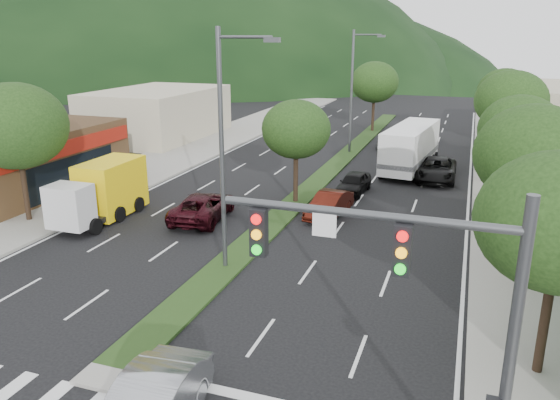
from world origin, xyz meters
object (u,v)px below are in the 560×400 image
at_px(tree_r_e, 505,91).
at_px(car_queue_f, 417,133).
at_px(box_truck, 103,193).
at_px(tree_med_far, 375,82).
at_px(tree_r_d, 511,101).
at_px(car_queue_e, 387,141).
at_px(car_queue_d, 437,169).
at_px(car_queue_c, 329,205).
at_px(tree_r_a, 560,222).
at_px(motorhome, 410,147).
at_px(tree_med_near, 296,129).
at_px(tree_r_b, 534,155).
at_px(tree_r_c, 520,130).
at_px(car_queue_b, 410,153).
at_px(car_queue_a, 354,183).
at_px(traffic_signal, 432,301).
at_px(suv_maroon, 203,206).
at_px(streetlight_mid, 354,86).
at_px(tree_l_a, 16,126).
at_px(streetlight_near, 226,141).

relative_size(tree_r_e, car_queue_f, 1.63).
bearing_deg(box_truck, tree_med_far, -106.46).
relative_size(tree_med_far, box_truck, 1.11).
xyz_separation_m(tree_r_d, car_queue_e, (-9.36, 6.21, -4.58)).
bearing_deg(car_queue_d, car_queue_c, -117.31).
distance_m(tree_r_a, motorhome, 25.34).
bearing_deg(tree_med_near, tree_med_far, 90.00).
bearing_deg(tree_r_b, car_queue_f, 103.92).
xyz_separation_m(tree_r_c, box_truck, (-21.00, -8.12, -3.30)).
height_order(tree_med_near, car_queue_e, tree_med_near).
relative_size(car_queue_b, car_queue_f, 1.25).
height_order(tree_r_a, box_truck, tree_r_a).
xyz_separation_m(car_queue_a, car_queue_f, (1.91, 20.00, -0.06)).
relative_size(traffic_signal, suv_maroon, 1.33).
bearing_deg(tree_r_e, tree_r_c, -90.00).
bearing_deg(car_queue_f, tree_r_a, -82.74).
distance_m(tree_r_c, streetlight_mid, 17.57).
bearing_deg(car_queue_f, tree_r_b, -79.83).
bearing_deg(streetlight_mid, car_queue_a, -77.38).
bearing_deg(suv_maroon, tree_r_c, -164.42).
distance_m(car_queue_b, car_queue_c, 15.23).
bearing_deg(car_queue_b, motorhome, -91.31).
distance_m(tree_med_far, car_queue_d, 19.80).
height_order(car_queue_b, box_truck, box_truck).
relative_size(tree_r_c, car_queue_a, 1.68).
xyz_separation_m(tree_l_a, car_queue_c, (15.02, 6.21, -4.50)).
relative_size(tree_med_far, car_queue_a, 1.80).
bearing_deg(car_queue_f, car_queue_b, -91.35).
relative_size(streetlight_near, car_queue_c, 2.43).
height_order(tree_med_near, box_truck, tree_med_near).
distance_m(tree_r_d, car_queue_b, 8.22).
relative_size(suv_maroon, car_queue_f, 1.28).
bearing_deg(streetlight_mid, tree_r_b, -60.68).
bearing_deg(tree_med_far, car_queue_b, -67.96).
distance_m(tree_r_a, tree_med_far, 41.76).
height_order(streetlight_near, car_queue_e, streetlight_near).
bearing_deg(tree_r_a, streetlight_near, 161.27).
xyz_separation_m(traffic_signal, tree_l_a, (-21.53, 11.54, 0.54)).
height_order(tree_r_d, car_queue_d, tree_r_d).
bearing_deg(box_truck, car_queue_c, -160.23).
bearing_deg(car_queue_d, car_queue_e, 115.80).
bearing_deg(car_queue_e, tree_r_c, -61.59).
xyz_separation_m(car_queue_c, car_queue_d, (5.06, 10.00, 0.08)).
height_order(tree_med_far, car_queue_d, tree_med_far).
xyz_separation_m(tree_l_a, car_queue_d, (20.08, 16.21, -4.43)).
xyz_separation_m(tree_med_near, car_queue_e, (2.64, 18.21, -3.83)).
bearing_deg(streetlight_near, traffic_signal, -47.23).
relative_size(car_queue_a, car_queue_d, 0.71).
height_order(tree_r_c, tree_med_far, tree_med_far).
xyz_separation_m(suv_maroon, car_queue_c, (6.36, 2.72, -0.05)).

